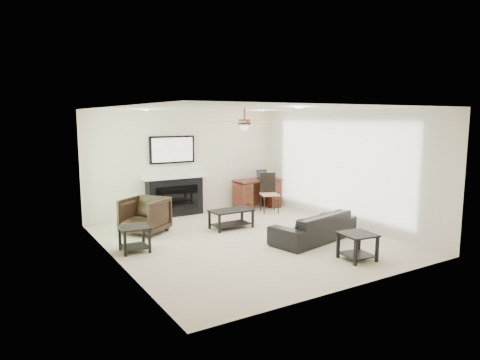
# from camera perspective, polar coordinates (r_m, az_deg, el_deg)

# --- Properties ---
(room_shell) EXTENTS (5.50, 5.54, 2.52)m
(room_shell) POSITION_cam_1_polar(r_m,az_deg,el_deg) (8.19, 1.79, 3.79)
(room_shell) COLOR beige
(room_shell) RESTS_ON ground
(sofa) EXTENTS (1.97, 1.10, 0.54)m
(sofa) POSITION_cam_1_polar(r_m,az_deg,el_deg) (8.33, 9.82, -6.11)
(sofa) COLOR black
(sofa) RESTS_ON ground
(armchair) EXTENTS (1.12, 1.11, 0.74)m
(armchair) POSITION_cam_1_polar(r_m,az_deg,el_deg) (8.87, -12.58, -4.66)
(armchair) COLOR black
(armchair) RESTS_ON ground
(coffee_table) EXTENTS (0.91, 0.52, 0.40)m
(coffee_table) POSITION_cam_1_polar(r_m,az_deg,el_deg) (9.10, -1.18, -5.22)
(coffee_table) COLOR black
(coffee_table) RESTS_ON ground
(end_table_near) EXTENTS (0.58, 0.58, 0.45)m
(end_table_near) POSITION_cam_1_polar(r_m,az_deg,el_deg) (7.38, 15.38, -8.56)
(end_table_near) COLOR black
(end_table_near) RESTS_ON ground
(end_table_left) EXTENTS (0.53, 0.53, 0.45)m
(end_table_left) POSITION_cam_1_polar(r_m,az_deg,el_deg) (7.77, -13.89, -7.64)
(end_table_left) COLOR black
(end_table_left) RESTS_ON ground
(fireplace_unit) EXTENTS (1.52, 0.34, 1.91)m
(fireplace_unit) POSITION_cam_1_polar(r_m,az_deg,el_deg) (10.21, -8.70, 0.48)
(fireplace_unit) COLOR black
(fireplace_unit) RESTS_ON ground
(desk) EXTENTS (1.22, 0.56, 0.76)m
(desk) POSITION_cam_1_polar(r_m,az_deg,el_deg) (11.04, 2.30, -1.86)
(desk) COLOR #371C0D
(desk) RESTS_ON ground
(desk_chair) EXTENTS (0.54, 0.56, 0.97)m
(desk_chair) POSITION_cam_1_polar(r_m,az_deg,el_deg) (10.58, 3.96, -1.75)
(desk_chair) COLOR black
(desk_chair) RESTS_ON ground
(laptop) EXTENTS (0.33, 0.24, 0.23)m
(laptop) POSITION_cam_1_polar(r_m,az_deg,el_deg) (11.06, 3.24, 0.75)
(laptop) COLOR black
(laptop) RESTS_ON desk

